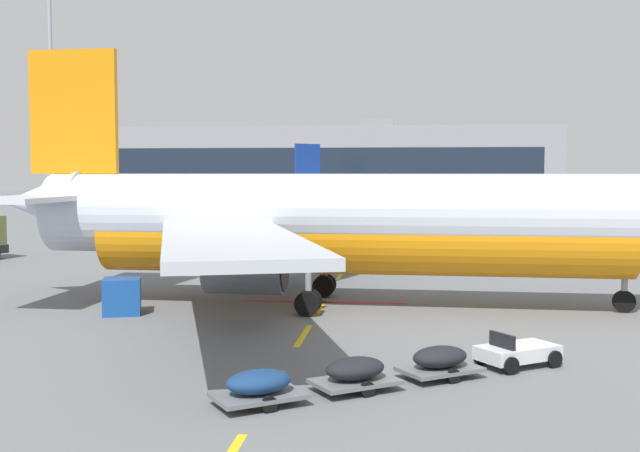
# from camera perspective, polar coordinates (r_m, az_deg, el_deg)

# --- Properties ---
(apron_paint_markings) EXTENTS (8.00, 98.36, 0.01)m
(apron_paint_markings) POSITION_cam_1_polar(r_m,az_deg,el_deg) (54.20, 2.09, -2.67)
(apron_paint_markings) COLOR yellow
(apron_paint_markings) RESTS_ON ground
(airliner_foreground) EXTENTS (34.75, 34.61, 12.20)m
(airliner_foreground) POSITION_cam_1_polar(r_m,az_deg,el_deg) (36.27, 1.99, 0.30)
(airliner_foreground) COLOR silver
(airliner_foreground) RESTS_ON ground
(airliner_mid_left) EXTENTS (22.95, 22.49, 9.48)m
(airliner_mid_left) POSITION_cam_1_polar(r_m,az_deg,el_deg) (95.10, 4.11, 2.04)
(airliner_mid_left) COLOR silver
(airliner_mid_left) RESTS_ON ground
(baggage_train) EXTENTS (10.42, 7.72, 1.14)m
(baggage_train) POSITION_cam_1_polar(r_m,az_deg,el_deg) (23.44, 5.86, -10.22)
(baggage_train) COLOR silver
(baggage_train) RESTS_ON ground
(uld_cargo_container) EXTENTS (1.98, 1.96, 1.60)m
(uld_cargo_container) POSITION_cam_1_polar(r_m,az_deg,el_deg) (35.50, -14.33, -5.02)
(uld_cargo_container) COLOR #194C9E
(uld_cargo_container) RESTS_ON ground
(apron_light_mast_near) EXTENTS (1.80, 1.80, 24.08)m
(apron_light_mast_near) POSITION_cam_1_polar(r_m,az_deg,el_deg) (76.49, -19.15, 10.34)
(apron_light_mast_near) COLOR slate
(apron_light_mast_near) RESTS_ON ground
(terminal_satellite) EXTENTS (94.01, 18.73, 16.14)m
(terminal_satellite) POSITION_cam_1_polar(r_m,az_deg,el_deg) (148.32, -1.25, 4.37)
(terminal_satellite) COLOR gray
(terminal_satellite) RESTS_ON ground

